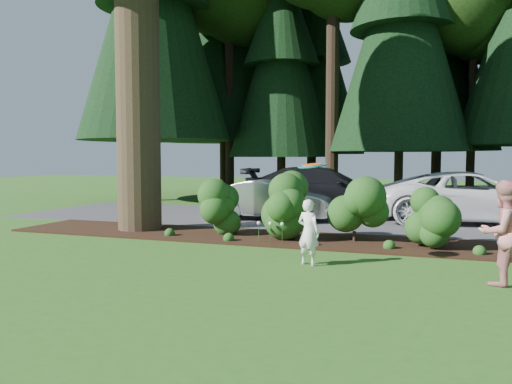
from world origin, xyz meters
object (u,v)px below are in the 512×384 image
(car_dark_suv, at_px, (323,190))
(frisbee, at_px, (312,165))
(car_silver_wagon, at_px, (272,200))
(child, at_px, (309,232))
(adult, at_px, (503,233))
(car_white_suv, at_px, (471,197))

(car_dark_suv, xyz_separation_m, frisbee, (1.68, -9.09, 1.07))
(car_silver_wagon, xyz_separation_m, frisbee, (2.86, -6.45, 1.28))
(frisbee, bearing_deg, child, 134.60)
(car_silver_wagon, bearing_deg, car_dark_suv, -27.60)
(child, bearing_deg, car_dark_suv, -60.30)
(car_silver_wagon, bearing_deg, adult, -141.35)
(car_silver_wagon, distance_m, child, 6.95)
(adult, relative_size, frisbee, 3.07)
(car_white_suv, relative_size, child, 4.51)
(car_white_suv, bearing_deg, adult, 170.91)
(frisbee, bearing_deg, car_white_suv, 66.43)
(child, bearing_deg, adult, -167.78)
(car_silver_wagon, distance_m, car_white_suv, 6.40)
(frisbee, bearing_deg, car_dark_suv, 100.48)
(car_silver_wagon, relative_size, car_white_suv, 0.68)
(child, distance_m, frisbee, 1.32)
(car_white_suv, height_order, car_dark_suv, car_dark_suv)
(car_dark_suv, bearing_deg, car_silver_wagon, 146.91)
(adult, bearing_deg, car_silver_wagon, -78.97)
(car_dark_suv, distance_m, child, 9.15)
(child, height_order, frisbee, frisbee)
(frisbee, bearing_deg, adult, -6.17)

